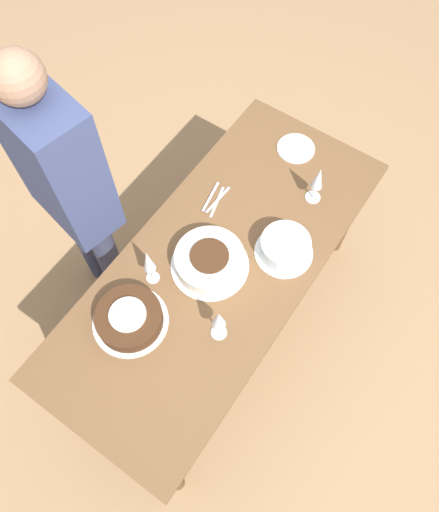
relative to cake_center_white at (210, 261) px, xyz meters
name	(u,v)px	position (x,y,z in m)	size (l,w,h in m)	color
ground_plane	(220,322)	(-0.04, 0.02, -0.80)	(12.00, 12.00, 0.00)	#A87F56
dining_table	(220,273)	(-0.04, 0.02, -0.16)	(1.73, 0.75, 0.76)	brown
cake_center_white	(210,261)	(0.00, 0.00, 0.00)	(0.33, 0.33, 0.10)	white
cake_front_chocolate	(129,318)	(0.38, -0.12, -0.01)	(0.30, 0.30, 0.09)	white
cake_back_decorated	(285,247)	(-0.23, 0.22, 0.00)	(0.25, 0.25, 0.10)	white
wine_glass_near	(148,262)	(0.18, -0.16, 0.11)	(0.06, 0.06, 0.23)	silver
wine_glass_far	(219,320)	(0.22, 0.20, 0.11)	(0.06, 0.06, 0.21)	silver
wine_glass_extra	(318,180)	(-0.54, 0.19, 0.10)	(0.07, 0.07, 0.21)	silver
dessert_plate_left	(296,148)	(-0.74, -0.02, -0.04)	(0.18, 0.18, 0.01)	silver
fork_pile	(215,199)	(-0.28, -0.17, -0.04)	(0.18, 0.09, 0.01)	silver
person_cutting	(67,183)	(0.11, -0.63, 0.18)	(0.30, 0.44, 1.63)	#2D334C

